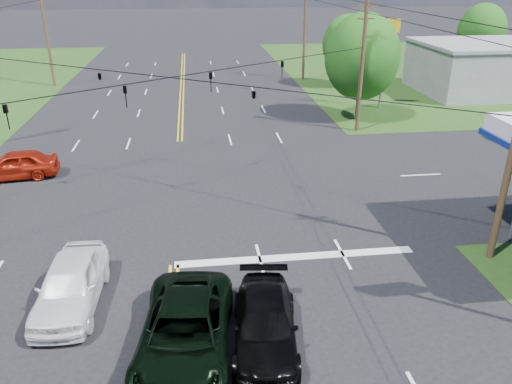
{
  "coord_description": "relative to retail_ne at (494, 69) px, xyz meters",
  "views": [
    {
      "loc": [
        1.13,
        -13.48,
        10.93
      ],
      "look_at": [
        3.59,
        6.0,
        2.17
      ],
      "focal_mm": 35.0,
      "sensor_mm": 36.0,
      "label": 1
    }
  ],
  "objects": [
    {
      "name": "ground",
      "position": [
        -30.0,
        -20.0,
        -2.2
      ],
      "size": [
        280.0,
        280.0,
        0.0
      ],
      "primitive_type": "plane",
      "color": "black",
      "rests_on": "ground"
    },
    {
      "name": "grass_ne",
      "position": [
        5.0,
        12.0,
        -2.2
      ],
      "size": [
        46.0,
        48.0,
        0.03
      ],
      "primitive_type": "cube",
      "color": "#243F14",
      "rests_on": "ground"
    },
    {
      "name": "stop_bar",
      "position": [
        -25.0,
        -28.0,
        -2.2
      ],
      "size": [
        10.0,
        0.5,
        0.02
      ],
      "primitive_type": "cube",
      "color": "silver",
      "rests_on": "ground"
    },
    {
      "name": "retail_ne",
      "position": [
        0.0,
        0.0,
        0.0
      ],
      "size": [
        14.0,
        10.0,
        4.4
      ],
      "primitive_type": "cube",
      "color": "slate",
      "rests_on": "ground"
    },
    {
      "name": "pole_ne",
      "position": [
        -17.0,
        -11.0,
        2.72
      ],
      "size": [
        1.6,
        0.28,
        9.5
      ],
      "color": "#452B1D",
      "rests_on": "ground"
    },
    {
      "name": "pole_left_far",
      "position": [
        -43.0,
        8.0,
        2.97
      ],
      "size": [
        1.6,
        0.28,
        10.0
      ],
      "color": "#452B1D",
      "rests_on": "ground"
    },
    {
      "name": "pole_right_far",
      "position": [
        -17.0,
        8.0,
        2.97
      ],
      "size": [
        1.6,
        0.28,
        10.0
      ],
      "color": "#452B1D",
      "rests_on": "ground"
    },
    {
      "name": "span_wire_signals",
      "position": [
        -30.0,
        -20.0,
        3.8
      ],
      "size": [
        26.0,
        18.0,
        1.13
      ],
      "color": "black",
      "rests_on": "ground"
    },
    {
      "name": "power_lines",
      "position": [
        -30.0,
        -22.0,
        6.4
      ],
      "size": [
        26.04,
        100.0,
        0.64
      ],
      "color": "black",
      "rests_on": "ground"
    },
    {
      "name": "tree_right_a",
      "position": [
        -16.0,
        -8.0,
        2.67
      ],
      "size": [
        5.7,
        5.7,
        8.18
      ],
      "color": "#452B1D",
      "rests_on": "ground"
    },
    {
      "name": "tree_right_b",
      "position": [
        -13.5,
        4.0,
        2.02
      ],
      "size": [
        4.94,
        4.94,
        7.09
      ],
      "color": "#452B1D",
      "rests_on": "ground"
    },
    {
      "name": "tree_far_r",
      "position": [
        4.0,
        10.0,
        2.34
      ],
      "size": [
        5.32,
        5.32,
        7.63
      ],
      "color": "#452B1D",
      "rests_on": "ground"
    },
    {
      "name": "pickup_dkgreen",
      "position": [
        -29.5,
        -33.18,
        -1.37
      ],
      "size": [
        3.39,
        6.25,
        1.66
      ],
      "primitive_type": "imported",
      "rotation": [
        0.0,
        0.0,
        -0.11
      ],
      "color": "black",
      "rests_on": "ground"
    },
    {
      "name": "suv_black",
      "position": [
        -27.0,
        -32.96,
        -1.48
      ],
      "size": [
        2.58,
        5.15,
        1.44
      ],
      "primitive_type": "imported",
      "rotation": [
        0.0,
        0.0,
        -0.12
      ],
      "color": "black",
      "rests_on": "ground"
    },
    {
      "name": "pickup_white",
      "position": [
        -33.5,
        -30.12,
        -1.35
      ],
      "size": [
        2.18,
        5.07,
        1.7
      ],
      "primitive_type": "imported",
      "rotation": [
        0.0,
        0.0,
        -0.03
      ],
      "color": "white",
      "rests_on": "ground"
    },
    {
      "name": "sedan_red",
      "position": [
        -39.18,
        -17.47,
        -1.4
      ],
      "size": [
        4.91,
        2.5,
        1.6
      ],
      "primitive_type": "imported",
      "rotation": [
        0.0,
        0.0,
        -1.44
      ],
      "color": "#A01C0B",
      "rests_on": "ground"
    },
    {
      "name": "polesign_ne",
      "position": [
        -13.0,
        -4.79,
        3.48
      ],
      "size": [
        2.03,
        0.76,
        7.41
      ],
      "color": "#A5A5AA",
      "rests_on": "ground"
    }
  ]
}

